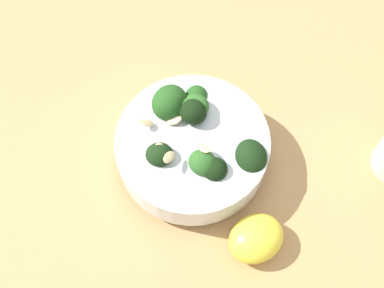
# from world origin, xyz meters

# --- Properties ---
(ground_plane) EXTENTS (0.72, 0.72, 0.03)m
(ground_plane) POSITION_xyz_m (0.00, 0.00, -0.02)
(ground_plane) COLOR tan
(bowl_of_broccoli) EXTENTS (0.17, 0.17, 0.09)m
(bowl_of_broccoli) POSITION_xyz_m (0.05, -0.00, 0.04)
(bowl_of_broccoli) COLOR white
(bowl_of_broccoli) RESTS_ON ground_plane
(lemon_wedge) EXTENTS (0.06, 0.05, 0.04)m
(lemon_wedge) POSITION_xyz_m (0.05, 0.12, 0.02)
(lemon_wedge) COLOR yellow
(lemon_wedge) RESTS_ON ground_plane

